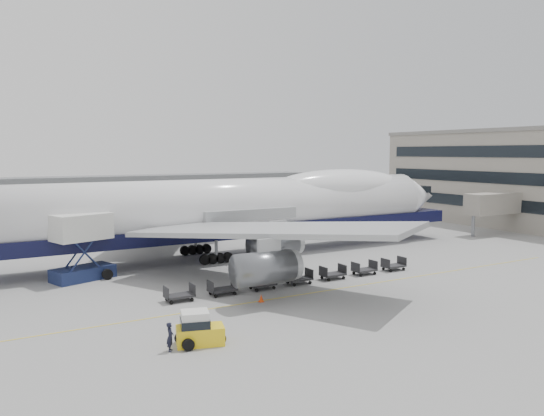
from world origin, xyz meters
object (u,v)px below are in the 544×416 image
baggage_tug (198,330)px  airliner (235,207)px  ground_worker (170,337)px  catering_truck (82,243)px

baggage_tug → airliner: bearing=75.5°
airliner → baggage_tug: size_ratio=20.83×
airliner → ground_worker: (-16.17, -24.81, -4.74)m
airliner → ground_worker: size_ratio=37.88×
baggage_tug → catering_truck: bearing=114.1°
airliner → catering_truck: bearing=-168.7°
baggage_tug → ground_worker: bearing=-157.2°
catering_truck → ground_worker: catering_truck is taller
baggage_tug → ground_worker: 1.89m
airliner → ground_worker: 29.99m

